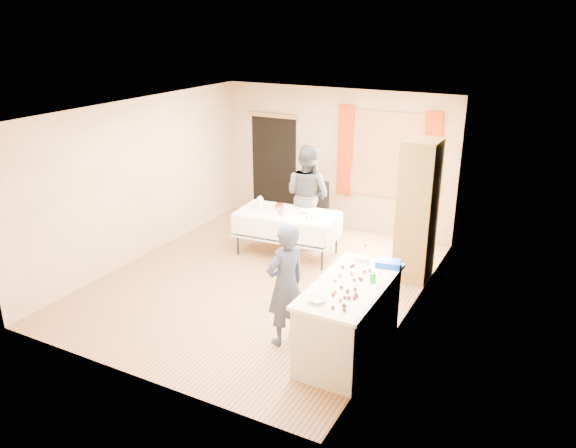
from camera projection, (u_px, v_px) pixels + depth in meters
The scene contains 29 objects.
floor at pixel (262, 281), 8.57m from camera, with size 4.50×5.50×0.02m, color #9E7047.
ceiling at pixel (259, 108), 7.65m from camera, with size 4.50×5.50×0.02m, color white.
wall_back at pixel (336, 159), 10.40m from camera, with size 4.50×0.02×2.60m, color tan.
wall_front at pixel (126, 272), 5.82m from camera, with size 4.50×0.02×2.60m, color tan.
wall_left at pixel (140, 180), 9.10m from camera, with size 0.02×5.50×2.60m, color tan.
wall_right at pixel (414, 225), 7.12m from camera, with size 0.02×5.50×2.60m, color tan.
window_frame at pixel (388, 155), 9.86m from camera, with size 1.32×0.06×1.52m, color olive.
window_pane at pixel (387, 155), 9.85m from camera, with size 1.20×0.02×1.40m, color white.
curtain_left at pixel (345, 151), 10.16m from camera, with size 0.28×0.06×1.65m, color #A72E08.
curtain_right at pixel (431, 160), 9.48m from camera, with size 0.28×0.06×1.65m, color #A72E08.
doorway at pixel (274, 167), 11.05m from camera, with size 0.95×0.04×2.00m, color black.
door_lintel at pixel (273, 115), 10.67m from camera, with size 1.05×0.06×0.08m, color olive.
cabinet at pixel (417, 211), 8.32m from camera, with size 0.50×0.60×2.15m, color brown.
counter at pixel (349, 319), 6.59m from camera, with size 0.79×1.67×0.91m.
party_table at pixel (287, 230), 9.37m from camera, with size 1.73×0.98×0.75m.
chair at pixel (315, 221), 10.17m from camera, with size 0.44×0.44×1.03m.
girl at pixel (286, 284), 6.71m from camera, with size 0.56×0.67×1.55m, color #252C43.
woman at pixel (308, 195), 9.71m from camera, with size 0.99×0.85×1.77m, color black.
soda_can at pixel (373, 278), 6.43m from camera, with size 0.07×0.07×0.12m, color #029B14.
mixing_bowl at pixel (317, 300), 6.02m from camera, with size 0.25×0.25×0.05m, color white.
foam_block at pixel (362, 260), 6.96m from camera, with size 0.15×0.10×0.08m, color white.
blue_basket at pixel (388, 264), 6.86m from camera, with size 0.30×0.20×0.08m, color #0839BE.
pitcher at pixel (260, 205), 9.29m from camera, with size 0.11×0.11×0.22m, color silver.
cup_red at pixel (279, 207), 9.36m from camera, with size 0.15×0.15×0.11m, color red.
cup_rainbow at pixel (281, 211), 9.13m from camera, with size 0.15×0.15×0.12m, color red.
small_bowl at pixel (306, 211), 9.24m from camera, with size 0.21×0.21×0.05m, color white.
pastry_tray at pixel (313, 218), 8.96m from camera, with size 0.28×0.20×0.02m, color white.
bottle at pixel (261, 200), 9.59m from camera, with size 0.09×0.09×0.17m, color white.
cake_balls at pixel (349, 287), 6.31m from camera, with size 0.46×1.13×0.04m.
Camera 1 is at (3.95, -6.65, 3.80)m, focal length 35.00 mm.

